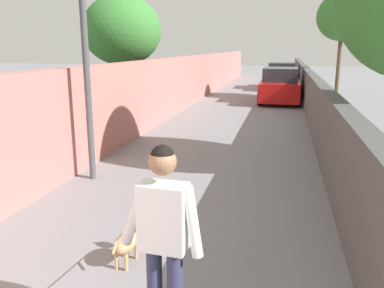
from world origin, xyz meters
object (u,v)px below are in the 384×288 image
lamp_post (84,26)px  car_near (280,86)px  tree_right_near (343,17)px  dog (127,241)px  person_skateboarder (164,228)px  car_far (281,77)px  tree_left_mid (122,31)px

lamp_post → car_near: bearing=-15.6°
tree_right_near → dog: 16.43m
person_skateboarder → dog: 1.59m
tree_right_near → car_near: (-0.97, 2.56, -3.02)m
tree_right_near → car_far: tree_right_near is taller
person_skateboarder → car_near: person_skateboarder is taller
lamp_post → dog: size_ratio=2.79×
tree_right_near → lamp_post: size_ratio=1.18×
person_skateboarder → car_far: bearing=-1.8°
dog → car_near: bearing=-5.8°
tree_right_near → person_skateboarder: bearing=169.0°
dog → lamp_post: bearing=33.5°
person_skateboarder → dog: bearing=35.0°
dog → car_far: size_ratio=0.36×
dog → car_far: (20.67, -1.49, 0.44)m
car_near → car_far: 6.10m
dog → person_skateboarder: bearing=-145.0°
car_far → car_near: bearing=180.0°
lamp_post → car_far: 18.36m
lamp_post → dog: lamp_post is taller
tree_left_mid → car_near: 7.74m
car_near → car_far: size_ratio=0.98×
tree_right_near → lamp_post: bearing=155.5°
lamp_post → dog: bearing=-146.5°
lamp_post → dog: 4.14m
tree_right_near → tree_left_mid: bearing=126.9°
tree_right_near → car_far: bearing=26.5°
tree_right_near → person_skateboarder: size_ratio=2.92×
lamp_post → person_skateboarder: lamp_post is taller
person_skateboarder → dog: (1.14, 0.80, -0.78)m
dog → tree_right_near: bearing=-14.6°
dog → car_near: (14.57, -1.49, 0.44)m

